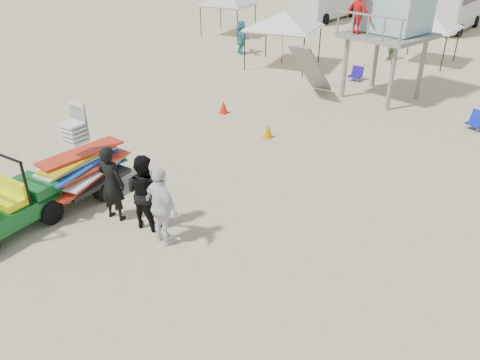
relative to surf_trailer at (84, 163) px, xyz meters
The scene contains 16 objects.
ground 4.22m from the surf_trailer, 25.78° to the right, with size 140.00×140.00×0.00m, color beige.
surf_trailer is the anchor object (origin of this frame).
man_left 1.54m from the surf_trailer, 11.20° to the right, with size 0.70×0.46×1.92m, color black.
man_mid 2.37m from the surf_trailer, ahead, with size 0.90×0.70×1.85m, color black.
man_right 3.23m from the surf_trailer, ahead, with size 1.11×0.46×1.89m, color white.
lifeguard_tower 13.20m from the surf_trailer, 77.51° to the left, with size 3.48×3.48×4.76m.
canopy_white_a 14.73m from the surf_trailer, 102.34° to the left, with size 3.85×3.85×3.12m.
canopy_white_c 19.66m from the surf_trailer, 83.04° to the left, with size 2.74×2.74×2.97m.
umbrella_a 15.22m from the surf_trailer, 103.45° to the left, with size 2.02×2.06×1.85m, color red.
umbrella_b 16.31m from the surf_trailer, 91.26° to the left, with size 1.71×1.75×1.57m, color #C5CE12.
cone_near 6.36m from the surf_trailer, 75.19° to the left, with size 0.34×0.34×0.50m, color orange.
cone_far 7.15m from the surf_trailer, 98.85° to the left, with size 0.34×0.34×0.50m, color red.
beach_chair_a 14.29m from the surf_trailer, 85.97° to the left, with size 0.55×0.59×0.64m.
beach_chair_b 13.32m from the surf_trailer, 58.18° to the left, with size 0.67×0.73×0.64m.
rv_mid_left 29.72m from the surf_trailer, 88.63° to the left, with size 2.65×6.50×3.25m.
distant_beachgoers 15.34m from the surf_trailer, 92.03° to the left, with size 21.47×7.87×1.81m.
Camera 1 is at (6.17, -4.34, 6.32)m, focal length 35.00 mm.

